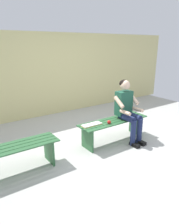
# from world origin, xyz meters

# --- Properties ---
(ground_plane) EXTENTS (10.00, 7.00, 0.04)m
(ground_plane) POSITION_xyz_m (1.02, 1.00, -0.02)
(ground_plane) COLOR #B2B2AD
(brick_wall) EXTENTS (9.50, 0.24, 2.27)m
(brick_wall) POSITION_xyz_m (0.50, -2.51, 1.13)
(brick_wall) COLOR #D1C684
(brick_wall) RESTS_ON ground
(bench_near) EXTENTS (1.56, 0.42, 0.46)m
(bench_near) POSITION_xyz_m (0.00, 0.00, 0.35)
(bench_near) COLOR #2D6038
(bench_near) RESTS_ON ground
(bench_far) EXTENTS (1.42, 0.42, 0.46)m
(bench_far) POSITION_xyz_m (2.04, 0.00, 0.34)
(bench_far) COLOR #2D6038
(bench_far) RESTS_ON ground
(person_seated) EXTENTS (0.50, 0.69, 1.27)m
(person_seated) POSITION_xyz_m (-0.27, 0.10, 0.70)
(person_seated) COLOR #1E513D
(person_seated) RESTS_ON ground
(apple) EXTENTS (0.07, 0.07, 0.07)m
(apple) POSITION_xyz_m (0.21, 0.10, 0.50)
(apple) COLOR red
(apple) RESTS_ON bench_near
(book_open) EXTENTS (0.41, 0.16, 0.02)m
(book_open) POSITION_xyz_m (0.53, -0.04, 0.47)
(book_open) COLOR white
(book_open) RESTS_ON bench_near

